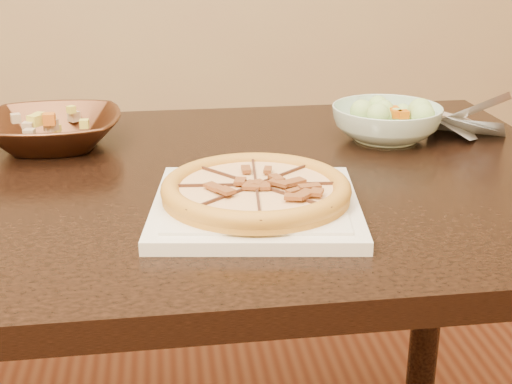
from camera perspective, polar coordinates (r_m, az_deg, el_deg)
dining_table at (r=1.17m, az=-6.16°, el=-3.72°), size 1.33×0.86×0.75m
plate at (r=0.98m, az=0.00°, el=-1.07°), size 0.31×0.31×0.02m
pizza at (r=0.97m, az=-0.00°, el=0.21°), size 0.26×0.26×0.03m
bronze_bowl at (r=1.31m, az=-15.94°, el=4.70°), size 0.24×0.24×0.06m
mixed_dish at (r=1.30m, az=-16.21°, el=6.53°), size 0.09×0.12×0.03m
salad_bowl at (r=1.33m, az=10.38°, el=5.45°), size 0.20×0.20×0.06m
salad at (r=1.32m, az=10.52°, el=7.49°), size 0.09×0.11×0.04m
cling_film at (r=1.39m, az=15.90°, el=5.46°), size 0.15×0.13×0.05m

